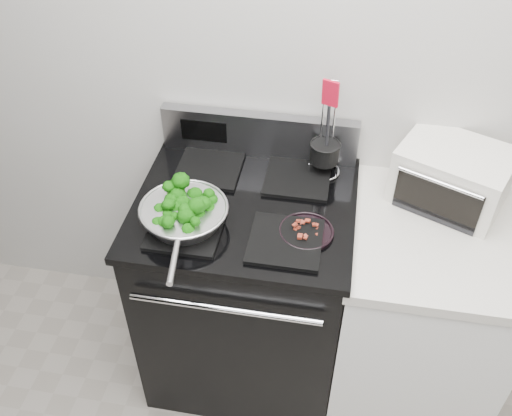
% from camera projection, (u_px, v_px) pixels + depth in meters
% --- Properties ---
extents(back_wall, '(4.00, 0.02, 2.70)m').
position_uv_depth(back_wall, '(346.00, 63.00, 1.98)').
color(back_wall, beige).
rests_on(back_wall, ground).
extents(gas_range, '(0.79, 0.69, 1.13)m').
position_uv_depth(gas_range, '(246.00, 287.00, 2.35)').
color(gas_range, black).
rests_on(gas_range, floor).
extents(counter, '(0.62, 0.68, 0.92)m').
position_uv_depth(counter, '(415.00, 315.00, 2.27)').
color(counter, white).
rests_on(counter, floor).
extents(skillet, '(0.30, 0.48, 0.07)m').
position_uv_depth(skillet, '(184.00, 214.00, 1.92)').
color(skillet, silver).
rests_on(skillet, gas_range).
extents(broccoli_pile, '(0.24, 0.24, 0.08)m').
position_uv_depth(broccoli_pile, '(184.00, 210.00, 1.91)').
color(broccoli_pile, '#063104').
rests_on(broccoli_pile, skillet).
extents(bacon_plate, '(0.19, 0.19, 0.04)m').
position_uv_depth(bacon_plate, '(306.00, 229.00, 1.91)').
color(bacon_plate, black).
rests_on(bacon_plate, gas_range).
extents(utensil_holder, '(0.13, 0.13, 0.40)m').
position_uv_depth(utensil_holder, '(324.00, 157.00, 2.13)').
color(utensil_holder, silver).
rests_on(utensil_holder, gas_range).
extents(toaster_oven, '(0.45, 0.41, 0.21)m').
position_uv_depth(toaster_oven, '(452.00, 176.00, 2.03)').
color(toaster_oven, silver).
rests_on(toaster_oven, counter).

